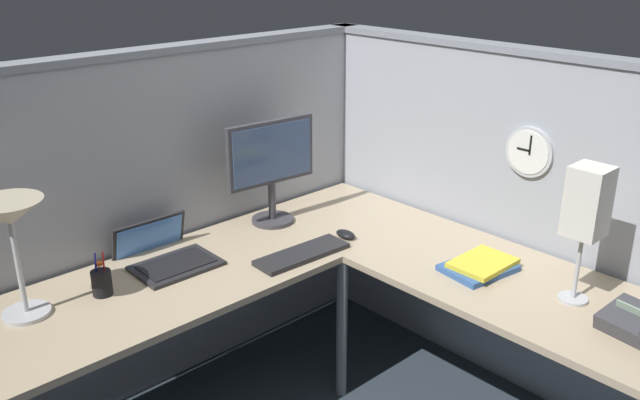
% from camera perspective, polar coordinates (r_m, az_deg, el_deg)
% --- Properties ---
extents(cubicle_wall_back, '(2.57, 0.12, 1.58)m').
position_cam_1_polar(cubicle_wall_back, '(3.13, -14.24, -2.13)').
color(cubicle_wall_back, '#999EA8').
rests_on(cubicle_wall_back, ground).
extents(cubicle_wall_right, '(0.12, 2.37, 1.58)m').
position_cam_1_polar(cubicle_wall_right, '(3.18, 16.57, -1.97)').
color(cubicle_wall_right, '#999EA8').
rests_on(cubicle_wall_right, ground).
extents(desk, '(2.35, 2.15, 0.73)m').
position_cam_1_polar(desk, '(2.65, 0.40, -9.89)').
color(desk, tan).
rests_on(desk, ground).
extents(monitor, '(0.46, 0.20, 0.50)m').
position_cam_1_polar(monitor, '(3.14, -4.15, 3.06)').
color(monitor, '#38383D').
rests_on(monitor, desk).
extents(laptop, '(0.35, 0.39, 0.22)m').
position_cam_1_polar(laptop, '(2.93, -13.07, -4.53)').
color(laptop, '#232326').
rests_on(laptop, desk).
extents(keyboard, '(0.44, 0.16, 0.02)m').
position_cam_1_polar(keyboard, '(2.89, -1.53, -4.61)').
color(keyboard, '#232326').
rests_on(keyboard, desk).
extents(computer_mouse, '(0.06, 0.10, 0.03)m').
position_cam_1_polar(computer_mouse, '(3.06, 2.18, -2.93)').
color(computer_mouse, black).
rests_on(computer_mouse, desk).
extents(desk_lamp_dome, '(0.24, 0.24, 0.44)m').
position_cam_1_polar(desk_lamp_dome, '(2.54, -24.77, -1.75)').
color(desk_lamp_dome, '#B7BABF').
rests_on(desk_lamp_dome, desk).
extents(pen_cup, '(0.08, 0.08, 0.18)m').
position_cam_1_polar(pen_cup, '(2.70, -18.03, -6.65)').
color(pen_cup, black).
rests_on(pen_cup, desk).
extents(office_phone, '(0.22, 0.23, 0.11)m').
position_cam_1_polar(office_phone, '(2.59, 25.28, -9.49)').
color(office_phone, '#38383D').
rests_on(office_phone, desk).
extents(book_stack, '(0.31, 0.25, 0.04)m').
position_cam_1_polar(book_stack, '(2.84, 13.42, -5.46)').
color(book_stack, '#335999').
rests_on(book_stack, desk).
extents(desk_lamp_paper, '(0.13, 0.13, 0.53)m').
position_cam_1_polar(desk_lamp_paper, '(2.58, 21.72, -0.45)').
color(desk_lamp_paper, '#B7BABF').
rests_on(desk_lamp_paper, desk).
extents(wall_clock, '(0.04, 0.22, 0.22)m').
position_cam_1_polar(wall_clock, '(3.00, 17.36, 3.92)').
color(wall_clock, '#B7BABF').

